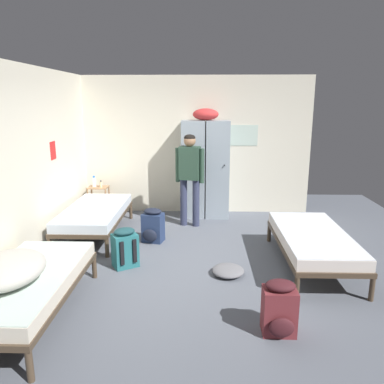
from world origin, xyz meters
name	(u,v)px	position (x,y,z in m)	size (l,w,h in m)	color
ground_plane	(191,262)	(0.00, 0.00, 0.00)	(7.97, 7.97, 0.00)	#565B66
room_backdrop	(123,155)	(-1.17, 1.20, 1.34)	(4.51, 5.04, 2.68)	beige
locker_bank	(205,167)	(0.20, 2.21, 0.97)	(0.90, 0.55, 2.07)	#8C99A3
shelf_unit	(99,198)	(-1.89, 2.20, 0.35)	(0.38, 0.30, 0.57)	#99704C
bed_right	(313,240)	(1.64, -0.09, 0.38)	(0.90, 1.90, 0.49)	#473828
bed_left_rear	(95,213)	(-1.64, 1.05, 0.38)	(0.90, 1.90, 0.49)	#473828
bed_left_front	(27,284)	(-1.64, -1.45, 0.38)	(0.90, 1.90, 0.49)	#473828
bedding_heap	(7,269)	(-1.73, -1.63, 0.63)	(0.69, 0.84, 0.28)	#B7B2A8
person_traveler	(190,172)	(-0.08, 1.60, 0.99)	(0.51, 0.28, 1.64)	#2D334C
water_bottle	(94,182)	(-1.97, 2.22, 0.66)	(0.08, 0.08, 0.21)	white
lotion_bottle	(101,184)	(-1.82, 2.16, 0.63)	(0.05, 0.05, 0.13)	beige
backpack_maroon	(279,309)	(0.90, -1.65, 0.26)	(0.32, 0.34, 0.55)	maroon
backpack_navy	(153,226)	(-0.64, 0.77, 0.26)	(0.37, 0.38, 0.55)	navy
backpack_teal	(125,248)	(-0.90, -0.16, 0.26)	(0.40, 0.41, 0.55)	#23666B
clothes_pile_grey	(228,271)	(0.49, -0.39, 0.06)	(0.42, 0.43, 0.11)	slate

